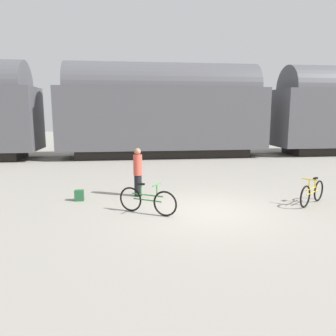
% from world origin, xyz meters
% --- Properties ---
extents(ground_plane, '(80.00, 80.00, 0.00)m').
position_xyz_m(ground_plane, '(0.00, 0.00, 0.00)').
color(ground_plane, gray).
extents(freight_train, '(39.78, 3.15, 5.70)m').
position_xyz_m(freight_train, '(0.00, 11.55, 2.99)').
color(freight_train, black).
rests_on(freight_train, ground_plane).
extents(rail_near, '(51.78, 0.07, 0.01)m').
position_xyz_m(rail_near, '(0.00, 10.83, 0.01)').
color(rail_near, '#4C4238').
rests_on(rail_near, ground_plane).
extents(rail_far, '(51.78, 0.07, 0.01)m').
position_xyz_m(rail_far, '(0.00, 12.27, 0.01)').
color(rail_far, '#4C4238').
rests_on(rail_far, ground_plane).
extents(bicycle_yellow, '(1.36, 1.07, 0.83)m').
position_xyz_m(bicycle_yellow, '(3.30, 0.33, 0.35)').
color(bicycle_yellow, black).
rests_on(bicycle_yellow, ground_plane).
extents(bicycle_green, '(1.53, 0.99, 0.87)m').
position_xyz_m(bicycle_green, '(-1.71, 0.02, 0.37)').
color(bicycle_green, black).
rests_on(bicycle_green, ground_plane).
extents(person_in_red, '(0.29, 0.29, 1.61)m').
position_xyz_m(person_in_red, '(-1.90, 1.97, 0.82)').
color(person_in_red, black).
rests_on(person_in_red, ground_plane).
extents(backpack, '(0.28, 0.20, 0.34)m').
position_xyz_m(backpack, '(-3.76, 1.63, 0.17)').
color(backpack, '#235633').
rests_on(backpack, ground_plane).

